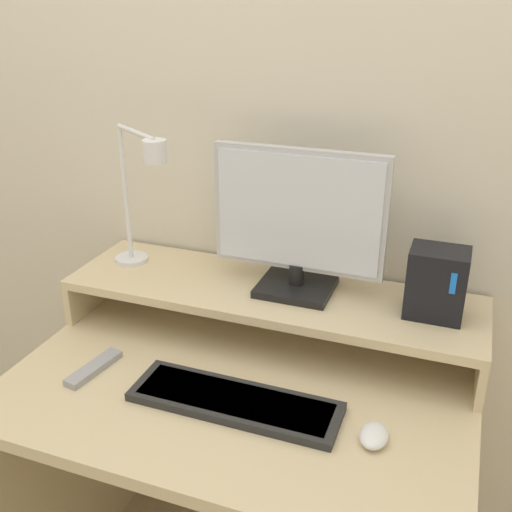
{
  "coord_description": "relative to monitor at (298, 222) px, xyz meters",
  "views": [
    {
      "loc": [
        0.42,
        -0.68,
        1.53
      ],
      "look_at": [
        0.02,
        0.38,
        1.03
      ],
      "focal_mm": 42.0,
      "sensor_mm": 36.0,
      "label": 1
    }
  ],
  "objects": [
    {
      "name": "mouse",
      "position": [
        0.26,
        -0.32,
        -0.29
      ],
      "size": [
        0.06,
        0.08,
        0.03
      ],
      "color": "white",
      "rests_on": "desk"
    },
    {
      "name": "monitor",
      "position": [
        0.0,
        0.0,
        0.0
      ],
      "size": [
        0.41,
        0.16,
        0.35
      ],
      "color": "black",
      "rests_on": "monitor_shelf"
    },
    {
      "name": "remote_control",
      "position": [
        -0.38,
        -0.31,
        -0.29
      ],
      "size": [
        0.06,
        0.16,
        0.02
      ],
      "color": "#99999E",
      "rests_on": "desk"
    },
    {
      "name": "desk",
      "position": [
        -0.06,
        -0.22,
        -0.53
      ],
      "size": [
        1.01,
        0.69,
        0.74
      ],
      "color": "beige",
      "rests_on": "ground_plane"
    },
    {
      "name": "keyboard",
      "position": [
        -0.03,
        -0.31,
        -0.29
      ],
      "size": [
        0.44,
        0.14,
        0.02
      ],
      "color": "#282828",
      "rests_on": "desk"
    },
    {
      "name": "router_dock",
      "position": [
        0.32,
        -0.01,
        -0.1
      ],
      "size": [
        0.13,
        0.1,
        0.16
      ],
      "color": "black",
      "rests_on": "monitor_shelf"
    },
    {
      "name": "wall_back",
      "position": [
        -0.06,
        0.16,
        0.21
      ],
      "size": [
        6.0,
        0.05,
        2.5
      ],
      "color": "beige",
      "rests_on": "ground_plane"
    },
    {
      "name": "monitor_shelf",
      "position": [
        -0.06,
        -0.02,
        -0.2
      ],
      "size": [
        1.01,
        0.29,
        0.13
      ],
      "color": "beige",
      "rests_on": "desk"
    },
    {
      "name": "desk_lamp",
      "position": [
        -0.39,
        -0.04,
        0.04
      ],
      "size": [
        0.22,
        0.17,
        0.37
      ],
      "color": "silver",
      "rests_on": "monitor_shelf"
    }
  ]
}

